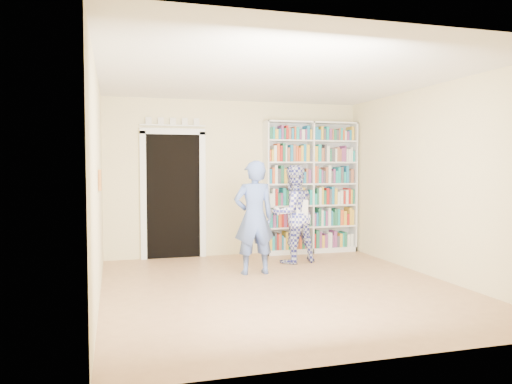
# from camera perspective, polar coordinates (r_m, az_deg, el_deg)

# --- Properties ---
(floor) EXTENTS (5.00, 5.00, 0.00)m
(floor) POSITION_cam_1_polar(r_m,az_deg,el_deg) (6.56, 2.98, -10.83)
(floor) COLOR #A4744F
(floor) RESTS_ON ground
(ceiling) EXTENTS (5.00, 5.00, 0.00)m
(ceiling) POSITION_cam_1_polar(r_m,az_deg,el_deg) (6.47, 3.04, 13.07)
(ceiling) COLOR white
(ceiling) RESTS_ON wall_back
(wall_back) EXTENTS (4.50, 0.00, 4.50)m
(wall_back) POSITION_cam_1_polar(r_m,az_deg,el_deg) (8.78, -2.31, 1.57)
(wall_back) COLOR #F2E6A7
(wall_back) RESTS_ON floor
(wall_left) EXTENTS (0.00, 5.00, 5.00)m
(wall_left) POSITION_cam_1_polar(r_m,az_deg,el_deg) (6.03, -17.64, 0.79)
(wall_left) COLOR #F2E6A7
(wall_left) RESTS_ON floor
(wall_right) EXTENTS (0.00, 5.00, 5.00)m
(wall_right) POSITION_cam_1_polar(r_m,az_deg,el_deg) (7.42, 19.67, 1.14)
(wall_right) COLOR #F2E6A7
(wall_right) RESTS_ON floor
(bookshelf) EXTENTS (1.72, 0.32, 2.36)m
(bookshelf) POSITION_cam_1_polar(r_m,az_deg,el_deg) (9.05, 6.25, 0.60)
(bookshelf) COLOR white
(bookshelf) RESTS_ON floor
(doorway) EXTENTS (1.10, 0.08, 2.43)m
(doorway) POSITION_cam_1_polar(r_m,az_deg,el_deg) (8.57, -9.44, 0.36)
(doorway) COLOR black
(doorway) RESTS_ON floor
(wall_art) EXTENTS (0.03, 0.25, 0.25)m
(wall_art) POSITION_cam_1_polar(r_m,az_deg,el_deg) (6.23, -17.41, 1.32)
(wall_art) COLOR brown
(wall_art) RESTS_ON wall_left
(man_blue) EXTENTS (0.60, 0.40, 1.64)m
(man_blue) POSITION_cam_1_polar(r_m,az_deg,el_deg) (7.22, -0.22, -2.93)
(man_blue) COLOR #506AB2
(man_blue) RESTS_ON floor
(man_plaid) EXTENTS (0.87, 0.74, 1.58)m
(man_plaid) POSITION_cam_1_polar(r_m,az_deg,el_deg) (8.08, 4.23, -2.53)
(man_plaid) COLOR #32369B
(man_plaid) RESTS_ON floor
(paper_sheet) EXTENTS (0.19, 0.04, 0.27)m
(paper_sheet) POSITION_cam_1_polar(r_m,az_deg,el_deg) (7.89, 5.30, -1.86)
(paper_sheet) COLOR white
(paper_sheet) RESTS_ON man_plaid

